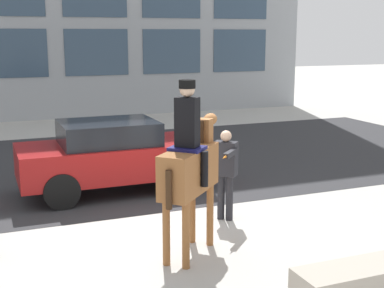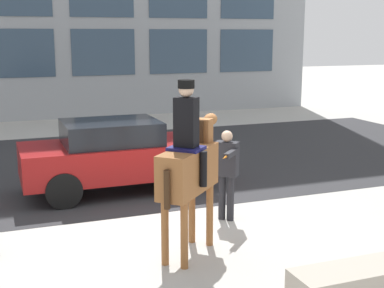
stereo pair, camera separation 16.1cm
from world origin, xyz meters
The scene contains 5 objects.
ground_plane centered at (0.00, 0.00, 0.00)m, with size 80.00×80.00×0.00m, color #B2AFA8.
road_surface centered at (0.00, 4.75, 0.00)m, with size 21.72×8.50×0.01m.
mounted_horse_lead centered at (-0.07, -1.46, 1.40)m, with size 1.41×1.42×2.66m.
pedestrian_bystander centered at (1.08, -0.28, 0.96)m, with size 0.60×0.87×1.64m.
street_car_near_lane centered at (-0.37, 2.22, 0.81)m, with size 3.93×1.79×1.52m.
Camera 1 is at (-2.90, -8.60, 3.29)m, focal length 50.00 mm.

